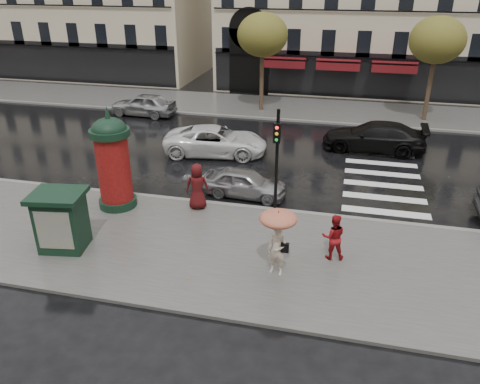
% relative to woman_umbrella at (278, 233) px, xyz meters
% --- Properties ---
extents(ground, '(160.00, 160.00, 0.00)m').
position_rel_woman_umbrella_xyz_m(ground, '(-2.29, 1.45, -1.64)').
color(ground, black).
rests_on(ground, ground).
extents(near_sidewalk, '(90.00, 7.00, 0.12)m').
position_rel_woman_umbrella_xyz_m(near_sidewalk, '(-2.29, 0.95, -1.58)').
color(near_sidewalk, '#474744').
rests_on(near_sidewalk, ground).
extents(far_sidewalk, '(90.00, 6.00, 0.12)m').
position_rel_woman_umbrella_xyz_m(far_sidewalk, '(-2.29, 20.45, -1.58)').
color(far_sidewalk, '#474744').
rests_on(far_sidewalk, ground).
extents(near_kerb, '(90.00, 0.25, 0.14)m').
position_rel_woman_umbrella_xyz_m(near_kerb, '(-2.29, 4.45, -1.57)').
color(near_kerb, slate).
rests_on(near_kerb, ground).
extents(far_kerb, '(90.00, 0.25, 0.14)m').
position_rel_woman_umbrella_xyz_m(far_kerb, '(-2.29, 17.45, -1.57)').
color(far_kerb, slate).
rests_on(far_kerb, ground).
extents(zebra_crossing, '(3.60, 11.75, 0.01)m').
position_rel_woman_umbrella_xyz_m(zebra_crossing, '(3.71, 11.05, -1.64)').
color(zebra_crossing, silver).
rests_on(zebra_crossing, ground).
extents(tree_far_left, '(3.40, 3.40, 6.64)m').
position_rel_woman_umbrella_xyz_m(tree_far_left, '(-4.29, 19.45, 3.53)').
color(tree_far_left, '#38281C').
rests_on(tree_far_left, ground).
extents(tree_far_right, '(3.40, 3.40, 6.64)m').
position_rel_woman_umbrella_xyz_m(tree_far_right, '(6.71, 19.45, 3.53)').
color(tree_far_right, '#38281C').
rests_on(tree_far_right, ground).
extents(woman_umbrella, '(1.20, 1.20, 2.31)m').
position_rel_woman_umbrella_xyz_m(woman_umbrella, '(0.00, 0.00, 0.00)').
color(woman_umbrella, beige).
rests_on(woman_umbrella, near_sidewalk).
extents(woman_red, '(0.89, 0.75, 1.65)m').
position_rel_woman_umbrella_xyz_m(woman_red, '(1.71, 1.33, -0.70)').
color(woman_red, maroon).
rests_on(woman_red, near_sidewalk).
extents(man_burgundy, '(1.07, 0.82, 1.95)m').
position_rel_woman_umbrella_xyz_m(man_burgundy, '(-3.94, 3.85, -0.55)').
color(man_burgundy, '#450D0F').
rests_on(man_burgundy, near_sidewalk).
extents(morris_column, '(1.60, 1.60, 4.30)m').
position_rel_woman_umbrella_xyz_m(morris_column, '(-7.28, 3.28, 0.53)').
color(morris_column, black).
rests_on(morris_column, near_sidewalk).
extents(traffic_light, '(0.28, 0.40, 4.31)m').
position_rel_woman_umbrella_xyz_m(traffic_light, '(-0.75, 4.16, 1.09)').
color(traffic_light, black).
rests_on(traffic_light, near_sidewalk).
extents(newsstand, '(2.00, 1.76, 2.15)m').
position_rel_woman_umbrella_xyz_m(newsstand, '(-7.60, -0.18, -0.42)').
color(newsstand, black).
rests_on(newsstand, near_sidewalk).
extents(car_silver, '(3.83, 1.76, 1.27)m').
position_rel_woman_umbrella_xyz_m(car_silver, '(-2.35, 5.65, -1.01)').
color(car_silver, '#9B9A9F').
rests_on(car_silver, ground).
extents(car_white, '(5.79, 3.25, 1.53)m').
position_rel_woman_umbrella_xyz_m(car_white, '(-5.02, 10.35, -0.88)').
color(car_white, white).
rests_on(car_white, ground).
extents(car_black, '(5.62, 2.47, 1.61)m').
position_rel_woman_umbrella_xyz_m(car_black, '(3.30, 12.95, -0.84)').
color(car_black, black).
rests_on(car_black, ground).
extents(car_far_silver, '(4.58, 2.04, 1.53)m').
position_rel_woman_umbrella_xyz_m(car_far_silver, '(-11.94, 16.45, -0.88)').
color(car_far_silver, '#9C9DA1').
rests_on(car_far_silver, ground).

